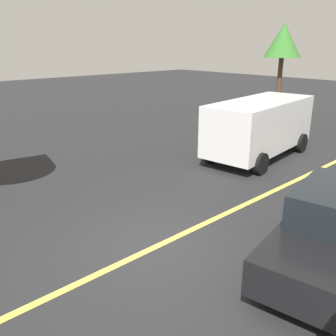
{
  "coord_description": "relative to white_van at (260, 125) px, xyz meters",
  "views": [
    {
      "loc": [
        -4.49,
        -5.28,
        4.22
      ],
      "look_at": [
        0.9,
        0.6,
        1.46
      ],
      "focal_mm": 38.73,
      "sensor_mm": 36.0,
      "label": 1
    }
  ],
  "objects": [
    {
      "name": "car_black_crossing",
      "position": [
        -5.17,
        -5.26,
        -0.45
      ],
      "size": [
        4.55,
        2.58,
        1.64
      ],
      "color": "black",
      "rests_on": "ground_plane"
    },
    {
      "name": "white_van",
      "position": [
        0.0,
        0.0,
        0.0
      ],
      "size": [
        5.4,
        2.76,
        2.2
      ],
      "color": "white",
      "rests_on": "ground_plane"
    },
    {
      "name": "lane_marking_centre",
      "position": [
        -4.22,
        -2.35,
        -1.26
      ],
      "size": [
        28.0,
        0.16,
        0.01
      ],
      "primitive_type": "cube",
      "color": "#E0D14C"
    },
    {
      "name": "ground_plane",
      "position": [
        -7.22,
        -2.35,
        -1.27
      ],
      "size": [
        80.0,
        80.0,
        0.0
      ],
      "primitive_type": "plane",
      "color": "#262628"
    },
    {
      "name": "tree_centre_verge",
      "position": [
        7.66,
        3.92,
        3.03
      ],
      "size": [
        2.08,
        2.08,
        5.3
      ],
      "color": "#513823",
      "rests_on": "ground_plane"
    }
  ]
}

